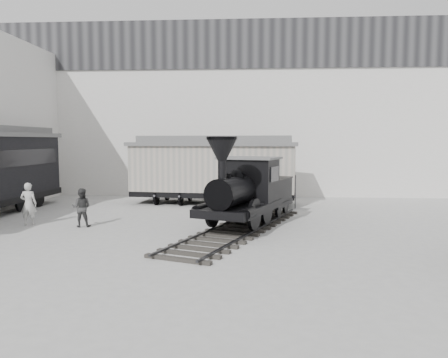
# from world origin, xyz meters

# --- Properties ---
(ground) EXTENTS (90.00, 90.00, 0.00)m
(ground) POSITION_xyz_m (0.00, 0.00, 0.00)
(ground) COLOR #9E9E9B
(north_wall) EXTENTS (34.00, 2.51, 11.00)m
(north_wall) POSITION_xyz_m (0.00, 14.98, 5.55)
(north_wall) COLOR silver
(north_wall) RESTS_ON ground
(locomotive) EXTENTS (5.62, 10.30, 3.59)m
(locomotive) POSITION_xyz_m (1.23, 3.99, 1.33)
(locomotive) COLOR #282622
(locomotive) RESTS_ON ground
(boxcar) EXTENTS (9.60, 3.95, 3.82)m
(boxcar) POSITION_xyz_m (-0.68, 10.52, 2.00)
(boxcar) COLOR black
(boxcar) RESTS_ON ground
(visitor_a) EXTENTS (0.71, 0.52, 1.80)m
(visitor_a) POSITION_xyz_m (-7.88, 3.82, 0.90)
(visitor_a) COLOR beige
(visitor_a) RESTS_ON ground
(visitor_b) EXTENTS (0.84, 0.69, 1.60)m
(visitor_b) POSITION_xyz_m (-5.53, 3.63, 0.80)
(visitor_b) COLOR #333334
(visitor_b) RESTS_ON ground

